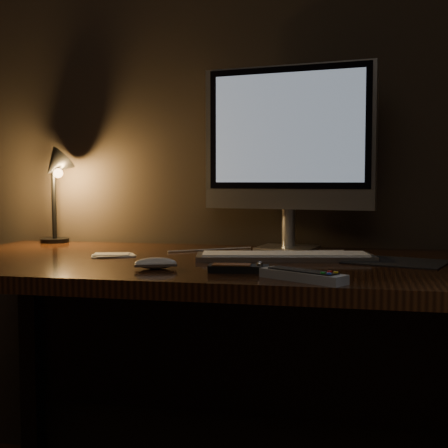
% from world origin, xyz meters
% --- Properties ---
extents(desk, '(1.60, 0.75, 0.75)m').
position_xyz_m(desk, '(0.00, 1.93, 0.62)').
color(desk, black).
rests_on(desk, ground).
extents(monitor, '(0.53, 0.18, 0.55)m').
position_xyz_m(monitor, '(0.13, 2.15, 1.08)').
color(monitor, silver).
rests_on(monitor, desk).
extents(keyboard, '(0.49, 0.22, 0.02)m').
position_xyz_m(keyboard, '(0.16, 1.90, 0.76)').
color(keyboard, silver).
rests_on(keyboard, desk).
extents(mousepad, '(0.29, 0.26, 0.00)m').
position_xyz_m(mousepad, '(0.44, 1.90, 0.75)').
color(mousepad, black).
rests_on(mousepad, desk).
extents(mouse, '(0.11, 0.08, 0.02)m').
position_xyz_m(mouse, '(-0.12, 1.66, 0.76)').
color(mouse, white).
rests_on(mouse, desk).
extents(media_remote, '(0.14, 0.07, 0.03)m').
position_xyz_m(media_remote, '(0.08, 1.65, 0.76)').
color(media_remote, black).
rests_on(media_remote, desk).
extents(tv_remote, '(0.19, 0.15, 0.03)m').
position_xyz_m(tv_remote, '(0.23, 1.56, 0.76)').
color(tv_remote, gray).
rests_on(tv_remote, desk).
extents(papers, '(0.14, 0.12, 0.01)m').
position_xyz_m(papers, '(-0.32, 1.87, 0.75)').
color(papers, white).
rests_on(papers, desk).
extents(desk_lamp, '(0.17, 0.17, 0.32)m').
position_xyz_m(desk_lamp, '(-0.64, 2.16, 0.97)').
color(desk_lamp, black).
rests_on(desk_lamp, desk).
extents(cable, '(0.48, 0.23, 0.00)m').
position_xyz_m(cable, '(0.05, 2.06, 0.75)').
color(cable, white).
rests_on(cable, desk).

